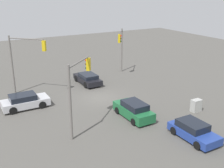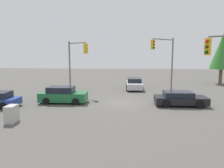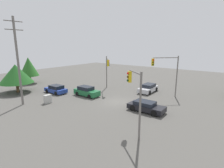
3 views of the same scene
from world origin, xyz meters
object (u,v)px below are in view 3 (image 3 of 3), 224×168
(sedan_silver, at_px, (148,88))
(traffic_signal_main, at_px, (167,69))
(traffic_signal_cross, at_px, (135,91))
(sedan_dark, at_px, (146,106))
(electrical_cabinet, at_px, (48,99))
(sedan_blue, at_px, (56,89))
(sedan_green, at_px, (87,91))
(traffic_signal_aux, at_px, (107,67))

(sedan_silver, bearing_deg, traffic_signal_main, 161.63)
(sedan_silver, height_order, traffic_signal_cross, traffic_signal_cross)
(sedan_dark, bearing_deg, sedan_silver, -156.26)
(traffic_signal_cross, xyz_separation_m, electrical_cabinet, (0.23, 13.85, -3.38))
(traffic_signal_main, xyz_separation_m, traffic_signal_cross, (-12.69, -1.75, -0.37))
(electrical_cabinet, bearing_deg, traffic_signal_cross, -90.97)
(sedan_blue, bearing_deg, traffic_signal_cross, -103.33)
(sedan_green, bearing_deg, sedan_silver, 138.87)
(sedan_green, height_order, sedan_silver, sedan_green)
(sedan_blue, relative_size, sedan_green, 0.94)
(traffic_signal_cross, bearing_deg, traffic_signal_main, -43.46)
(sedan_green, height_order, traffic_signal_cross, traffic_signal_cross)
(traffic_signal_aux, bearing_deg, sedan_silver, 69.99)
(sedan_green, relative_size, sedan_silver, 0.98)
(sedan_silver, distance_m, electrical_cabinet, 16.12)
(traffic_signal_aux, distance_m, electrical_cabinet, 11.54)
(sedan_blue, height_order, sedan_dark, sedan_blue)
(electrical_cabinet, bearing_deg, traffic_signal_main, -44.16)
(sedan_blue, height_order, sedan_green, sedan_green)
(sedan_dark, distance_m, traffic_signal_main, 8.03)
(sedan_blue, distance_m, sedan_dark, 15.85)
(sedan_blue, distance_m, traffic_signal_main, 18.19)
(sedan_green, bearing_deg, sedan_blue, -70.37)
(traffic_signal_aux, bearing_deg, sedan_green, -44.22)
(sedan_silver, distance_m, traffic_signal_cross, 15.15)
(traffic_signal_cross, height_order, electrical_cabinet, traffic_signal_cross)
(electrical_cabinet, bearing_deg, sedan_blue, 42.19)
(traffic_signal_main, bearing_deg, traffic_signal_aux, -36.22)
(sedan_silver, bearing_deg, sedan_blue, 38.69)
(sedan_dark, bearing_deg, electrical_cabinet, -66.47)
(sedan_blue, relative_size, sedan_dark, 0.91)
(sedan_blue, xyz_separation_m, traffic_signal_aux, (6.96, -5.46, 3.39))
(sedan_blue, height_order, electrical_cabinet, sedan_blue)
(traffic_signal_main, bearing_deg, sedan_silver, -63.63)
(sedan_blue, bearing_deg, sedan_silver, -51.31)
(traffic_signal_aux, bearing_deg, traffic_signal_cross, 4.58)
(sedan_dark, xyz_separation_m, electrical_cabinet, (-5.34, 12.27, -0.04))
(sedan_green, xyz_separation_m, traffic_signal_cross, (-6.01, -12.06, 3.24))
(traffic_signal_aux, xyz_separation_m, electrical_cabinet, (-10.84, 1.94, -3.45))
(sedan_silver, relative_size, traffic_signal_main, 0.69)
(sedan_silver, bearing_deg, electrical_cabinet, 57.61)
(sedan_green, height_order, electrical_cabinet, sedan_green)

